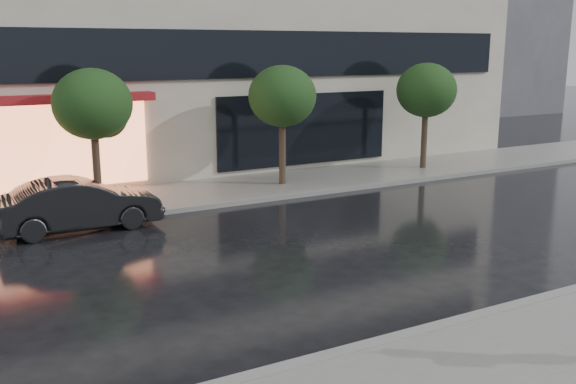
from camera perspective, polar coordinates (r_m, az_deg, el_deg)
ground at (r=11.70m, az=10.08°, el=-10.30°), size 120.00×120.00×0.00m
sidewalk_far at (r=20.29m, az=-8.31°, el=-0.14°), size 60.00×3.50×0.12m
curb_near at (r=10.99m, az=13.42°, el=-11.65°), size 60.00×0.25×0.14m
curb_far at (r=18.70m, az=-6.41°, el=-1.16°), size 60.00×0.25×0.14m
tree_mid_west at (r=18.82m, az=-16.81°, el=7.28°), size 2.20×2.20×3.99m
tree_mid_east at (r=20.92m, az=-0.40°, el=8.32°), size 2.20×2.20×3.99m
tree_far_east at (r=24.35m, az=12.25°, el=8.66°), size 2.20×2.20×3.99m
parked_car at (r=17.01m, az=-18.07°, el=-1.06°), size 4.05×1.45×1.33m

